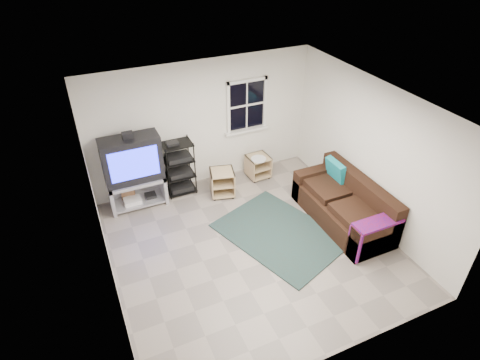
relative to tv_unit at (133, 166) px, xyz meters
name	(u,v)px	position (x,y,z in m)	size (l,w,h in m)	color
room	(247,109)	(2.46, 0.26, 0.61)	(4.60, 4.62, 4.60)	gray
tv_unit	(133,166)	(0.00, 0.00, 0.00)	(1.07, 0.54, 1.58)	#A5A5AD
av_rack	(179,171)	(0.89, 0.06, -0.36)	(0.58, 0.42, 1.16)	black
side_table_left	(222,181)	(1.64, -0.35, -0.57)	(0.56, 0.56, 0.55)	tan
side_table_right	(257,165)	(2.57, -0.07, -0.58)	(0.47, 0.49, 0.52)	tan
sofa	(345,206)	(3.36, -2.09, -0.53)	(0.92, 2.08, 0.95)	black
shag_rug	(280,234)	(2.10, -1.95, -0.85)	(1.55, 2.13, 0.03)	black
paper_bag	(128,193)	(-0.16, 0.16, -0.68)	(0.26, 0.17, 0.37)	#9B6645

